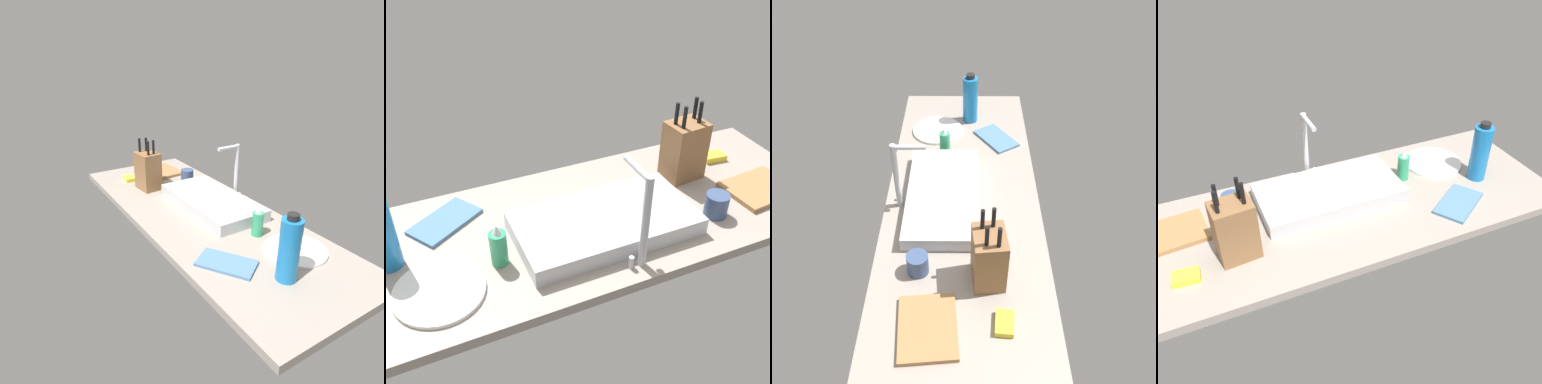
{
  "view_description": "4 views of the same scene",
  "coord_description": "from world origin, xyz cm",
  "views": [
    {
      "loc": [
        131.83,
        -87.25,
        82.54
      ],
      "look_at": [
        -6.58,
        -2.16,
        13.18
      ],
      "focal_mm": 32.32,
      "sensor_mm": 36.0,
      "label": 1
    },
    {
      "loc": [
        51.78,
        111.34,
        100.99
      ],
      "look_at": [
        0.88,
        -3.15,
        12.63
      ],
      "focal_mm": 44.05,
      "sensor_mm": 36.0,
      "label": 2
    },
    {
      "loc": [
        -136.38,
        -1.45,
        125.4
      ],
      "look_at": [
        -4.86,
        -0.61,
        9.5
      ],
      "focal_mm": 39.47,
      "sensor_mm": 36.0,
      "label": 3
    },
    {
      "loc": [
        -54.08,
        -126.21,
        111.2
      ],
      "look_at": [
        2.28,
        0.03,
        10.47
      ],
      "focal_mm": 40.79,
      "sensor_mm": 36.0,
      "label": 4
    }
  ],
  "objects": [
    {
      "name": "soap_bottle",
      "position": [
        31.39,
        8.85,
        9.55
      ],
      "size": [
        5.12,
        5.12,
        13.91
      ],
      "color": "#2D9966",
      "rests_on": "countertop_slab"
    },
    {
      "name": "dinner_plate",
      "position": [
        50.09,
        13.52,
        4.1
      ],
      "size": [
        25.63,
        25.63,
        1.2
      ],
      "primitive_type": "cylinder",
      "color": "white",
      "rests_on": "countertop_slab"
    },
    {
      "name": "sink_basin",
      "position": [
        -3.46,
        8.09,
        6.52
      ],
      "size": [
        57.5,
        29.97,
        6.05
      ],
      "primitive_type": "cube",
      "color": "#B7BABF",
      "rests_on": "countertop_slab"
    },
    {
      "name": "coffee_mug",
      "position": [
        -41.18,
        15.6,
        7.54
      ],
      "size": [
        7.8,
        7.8,
        8.08
      ],
      "primitive_type": "cylinder",
      "color": "#384C75",
      "rests_on": "countertop_slab"
    },
    {
      "name": "cutting_board",
      "position": [
        -64.38,
        10.57,
        4.4
      ],
      "size": [
        25.27,
        20.72,
        1.8
      ],
      "primitive_type": "cube",
      "rotation": [
        0.0,
        0.0,
        0.09
      ],
      "color": "#9E7042",
      "rests_on": "countertop_slab"
    },
    {
      "name": "water_bottle",
      "position": [
        61.21,
        -3.49,
        16.03
      ],
      "size": [
        7.81,
        7.81,
        26.56
      ],
      "color": "#1970B7",
      "rests_on": "countertop_slab"
    },
    {
      "name": "faucet",
      "position": [
        -6.35,
        24.97,
        21.34
      ],
      "size": [
        5.5,
        13.77,
        30.75
      ],
      "color": "#B7BABF",
      "rests_on": "countertop_slab"
    },
    {
      "name": "countertop_slab",
      "position": [
        0.0,
        0.0,
        1.75
      ],
      "size": [
        175.13,
        65.23,
        3.5
      ],
      "primitive_type": "cube",
      "color": "gray",
      "rests_on": "ground"
    },
    {
      "name": "knife_block",
      "position": [
        -44.23,
        -9.25,
        14.76
      ],
      "size": [
        14.68,
        12.14,
        29.85
      ],
      "rotation": [
        0.0,
        0.0,
        0.09
      ],
      "color": "brown",
      "rests_on": "countertop_slab"
    },
    {
      "name": "dish_towel",
      "position": [
        42.71,
        -16.67,
        4.1
      ],
      "size": [
        25.87,
        23.0,
        1.2
      ],
      "primitive_type": "cube",
      "rotation": [
        0.0,
        0.0,
        0.58
      ],
      "color": "teal",
      "rests_on": "countertop_slab"
    },
    {
      "name": "dish_sponge",
      "position": [
        -62.86,
        -13.98,
        4.7
      ],
      "size": [
        9.5,
        6.78,
        2.4
      ],
      "primitive_type": "cube",
      "rotation": [
        0.0,
        0.0,
        -0.09
      ],
      "color": "yellow",
      "rests_on": "countertop_slab"
    }
  ]
}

